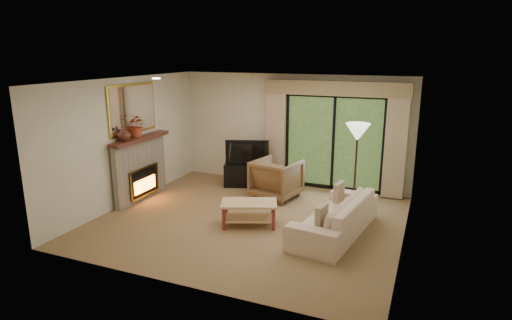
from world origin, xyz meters
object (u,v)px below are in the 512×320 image
at_px(sofa, 335,216).
at_px(coffee_table, 249,214).
at_px(armchair, 276,179).
at_px(media_console, 248,174).

relative_size(sofa, coffee_table, 2.26).
height_order(armchair, sofa, armchair).
xyz_separation_m(armchair, coffee_table, (0.07, -1.65, -0.20)).
xyz_separation_m(media_console, armchair, (0.92, -0.54, 0.15)).
bearing_deg(coffee_table, media_console, 92.49).
bearing_deg(armchair, coffee_table, 104.49).
height_order(armchair, coffee_table, armchair).
xyz_separation_m(armchair, sofa, (1.59, -1.40, -0.09)).
bearing_deg(media_console, sofa, -57.54).
relative_size(armchair, coffee_table, 0.93).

